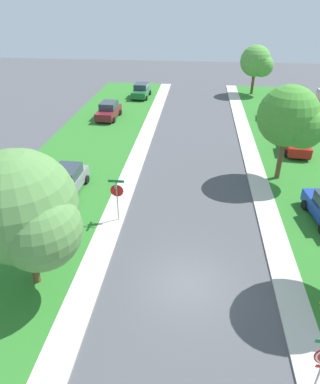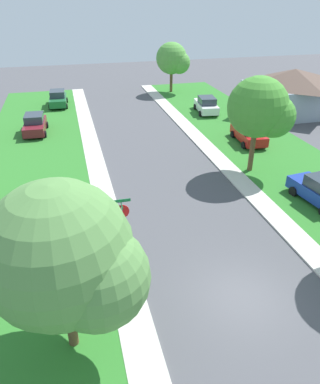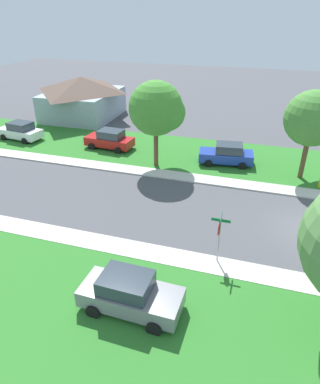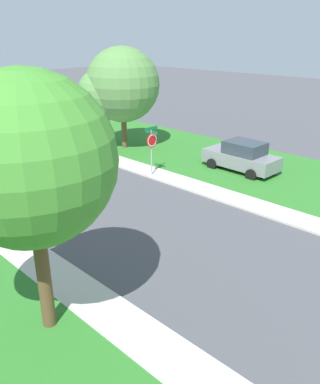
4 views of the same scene
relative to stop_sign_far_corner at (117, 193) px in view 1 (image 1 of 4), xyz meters
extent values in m
plane|color=#4C4C51|center=(4.30, -4.82, -1.89)|extent=(120.00, 120.00, 0.00)
cube|color=beige|center=(9.00, 7.18, -1.84)|extent=(1.40, 56.00, 0.10)
cube|color=beige|center=(-0.40, 7.18, -1.84)|extent=(1.40, 56.00, 0.10)
cube|color=#2D7528|center=(-5.10, 7.18, -1.85)|extent=(8.00, 56.00, 0.08)
cylinder|color=#9E9EA3|center=(8.76, -9.51, -0.59)|extent=(0.07, 0.07, 2.60)
cylinder|color=#9E9EA3|center=(0.00, -0.03, -0.59)|extent=(0.07, 0.07, 2.60)
cylinder|color=red|center=(0.00, 0.02, 0.16)|extent=(0.76, 0.03, 0.76)
cylinder|color=white|center=(0.00, 0.04, 0.16)|extent=(0.67, 0.01, 0.67)
cylinder|color=red|center=(0.00, 0.04, 0.16)|extent=(0.55, 0.00, 0.55)
cube|color=#146B38|center=(0.00, -0.03, 0.80)|extent=(0.92, 0.02, 0.16)
cube|color=#146B38|center=(0.00, -0.03, 0.61)|extent=(0.02, 0.92, 0.16)
cube|color=maroon|center=(-5.05, 18.77, -1.19)|extent=(1.99, 4.38, 0.76)
cube|color=#2D3842|center=(-5.05, 18.97, -0.47)|extent=(1.69, 2.17, 0.68)
cylinder|color=black|center=(-4.22, 17.40, -1.57)|extent=(0.27, 0.65, 0.64)
cylinder|color=black|center=(-6.01, 17.48, -1.57)|extent=(0.27, 0.65, 0.64)
cylinder|color=black|center=(-4.09, 20.07, -1.57)|extent=(0.27, 0.65, 0.64)
cylinder|color=black|center=(-5.89, 20.15, -1.57)|extent=(0.27, 0.65, 0.64)
cube|color=gray|center=(-4.17, 2.98, -1.19)|extent=(1.90, 4.34, 0.76)
cube|color=#2D3842|center=(-4.17, 3.18, -0.47)|extent=(1.65, 2.14, 0.68)
cylinder|color=black|center=(-3.30, 1.63, -1.57)|extent=(0.26, 0.65, 0.64)
cylinder|color=black|center=(-5.10, 1.67, -1.57)|extent=(0.26, 0.65, 0.64)
cylinder|color=black|center=(-3.24, 4.29, -1.57)|extent=(0.26, 0.65, 0.64)
cylinder|color=black|center=(-5.04, 4.34, -1.57)|extent=(0.26, 0.65, 0.64)
cube|color=#1E6033|center=(-2.91, 27.61, -1.19)|extent=(1.97, 4.37, 0.76)
cube|color=#2D3842|center=(-2.91, 27.81, -0.47)|extent=(1.68, 2.16, 0.68)
cylinder|color=black|center=(-2.07, 26.24, -1.57)|extent=(0.27, 0.65, 0.64)
cylinder|color=black|center=(-3.87, 26.32, -1.57)|extent=(0.27, 0.65, 0.64)
cylinder|color=black|center=(-1.96, 28.91, -1.57)|extent=(0.27, 0.65, 0.64)
cylinder|color=black|center=(-3.76, 28.98, -1.57)|extent=(0.27, 0.65, 0.64)
cube|color=white|center=(12.49, 21.01, -1.19)|extent=(2.33, 4.49, 0.76)
cube|color=#2D3842|center=(12.46, 20.81, -0.47)|extent=(1.85, 2.29, 0.68)
cylinder|color=black|center=(11.77, 22.44, -1.57)|extent=(0.32, 0.67, 0.64)
cylinder|color=black|center=(13.55, 22.21, -1.57)|extent=(0.32, 0.67, 0.64)
cylinder|color=black|center=(11.43, 19.80, -1.57)|extent=(0.32, 0.67, 0.64)
cylinder|color=black|center=(13.21, 19.57, -1.57)|extent=(0.32, 0.67, 0.64)
cube|color=red|center=(12.84, 11.76, -1.19)|extent=(2.14, 4.43, 0.76)
cube|color=#2D3842|center=(12.83, 11.56, -0.47)|extent=(1.76, 2.22, 0.68)
cylinder|color=black|center=(12.05, 13.16, -1.57)|extent=(0.29, 0.66, 0.64)
cylinder|color=black|center=(13.85, 13.02, -1.57)|extent=(0.29, 0.66, 0.64)
cylinder|color=black|center=(11.84, 10.50, -1.57)|extent=(0.29, 0.66, 0.64)
cylinder|color=black|center=(13.63, 10.36, -1.57)|extent=(0.29, 0.66, 0.64)
cylinder|color=black|center=(11.36, 2.43, -1.57)|extent=(0.32, 0.66, 0.64)
cylinder|color=brown|center=(11.38, 30.82, -0.45)|extent=(0.36, 0.36, 2.88)
sphere|color=#50983C|center=(11.38, 30.82, 2.34)|extent=(3.86, 3.86, 3.86)
sphere|color=#50983C|center=(12.25, 30.24, 1.86)|extent=(2.70, 2.70, 2.70)
cylinder|color=brown|center=(10.40, 6.54, -0.25)|extent=(0.36, 0.36, 3.28)
sphere|color=#428D2F|center=(10.40, 6.54, 2.83)|extent=(4.10, 4.10, 4.10)
sphere|color=#428D2F|center=(11.32, 5.93, 2.31)|extent=(2.87, 2.87, 2.87)
cylinder|color=brown|center=(-2.76, -5.44, -0.60)|extent=(0.36, 0.36, 2.57)
sphere|color=#558744|center=(-2.76, -5.44, 2.37)|extent=(4.82, 4.82, 4.82)
sphere|color=#558744|center=(-1.68, -6.17, 1.77)|extent=(3.37, 3.37, 3.37)
camera|label=1|loc=(4.32, -16.97, 10.10)|focal=32.73mm
camera|label=2|loc=(-1.93, -14.97, 9.57)|focal=33.81mm
camera|label=3|loc=(-13.83, -1.27, 9.53)|focal=31.97mm
camera|label=4|loc=(14.47, 14.65, 5.49)|focal=36.93mm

